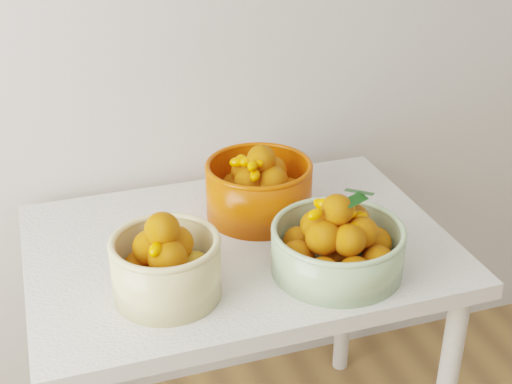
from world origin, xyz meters
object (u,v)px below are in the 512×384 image
table (239,275)px  bowl_green (338,245)px  bowl_cream (166,265)px  bowl_orange (259,188)px

table → bowl_green: 0.30m
bowl_green → bowl_cream: bearing=176.2°
bowl_cream → bowl_orange: bearing=42.4°
bowl_green → bowl_orange: bowl_orange is taller
bowl_cream → bowl_green: size_ratio=0.84×
bowl_green → bowl_orange: 0.31m
bowl_orange → bowl_cream: bearing=-137.6°
bowl_cream → bowl_green: 0.38m
table → bowl_cream: bowl_cream is taller
table → bowl_green: (0.17, -0.18, 0.16)m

